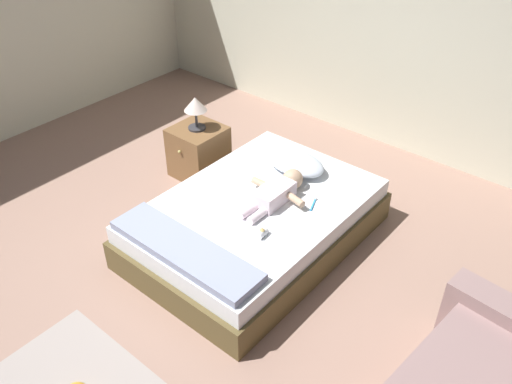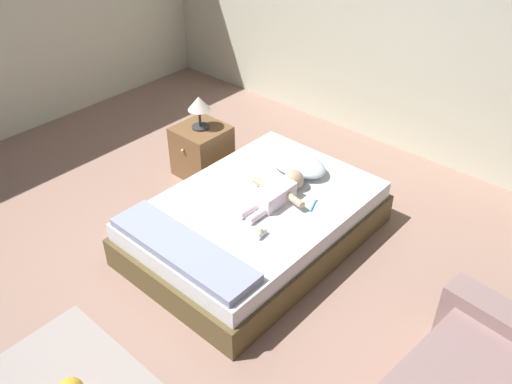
{
  "view_description": "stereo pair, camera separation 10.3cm",
  "coord_description": "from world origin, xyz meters",
  "px_view_note": "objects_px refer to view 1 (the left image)",
  "views": [
    {
      "loc": [
        2.37,
        -1.75,
        2.9
      ],
      "look_at": [
        0.21,
        0.82,
        0.5
      ],
      "focal_mm": 37.48,
      "sensor_mm": 36.0,
      "label": 1
    },
    {
      "loc": [
        2.45,
        -1.68,
        2.9
      ],
      "look_at": [
        0.21,
        0.82,
        0.5
      ],
      "focal_mm": 37.48,
      "sensor_mm": 36.0,
      "label": 2
    }
  ],
  "objects_px": {
    "toothbrush": "(313,204)",
    "nightstand": "(199,152)",
    "pillow": "(295,163)",
    "baby_bottle": "(262,233)",
    "bed": "(256,223)",
    "baby": "(278,191)",
    "lamp": "(195,106)"
  },
  "relations": [
    {
      "from": "bed",
      "to": "pillow",
      "type": "xyz_separation_m",
      "value": [
        -0.05,
        0.58,
        0.27
      ]
    },
    {
      "from": "bed",
      "to": "baby",
      "type": "height_order",
      "value": "baby"
    },
    {
      "from": "pillow",
      "to": "baby_bottle",
      "type": "distance_m",
      "value": 0.93
    },
    {
      "from": "bed",
      "to": "toothbrush",
      "type": "distance_m",
      "value": 0.5
    },
    {
      "from": "pillow",
      "to": "toothbrush",
      "type": "distance_m",
      "value": 0.52
    },
    {
      "from": "baby",
      "to": "lamp",
      "type": "xyz_separation_m",
      "value": [
        -1.17,
        0.27,
        0.26
      ]
    },
    {
      "from": "bed",
      "to": "baby",
      "type": "distance_m",
      "value": 0.33
    },
    {
      "from": "bed",
      "to": "toothbrush",
      "type": "height_order",
      "value": "toothbrush"
    },
    {
      "from": "toothbrush",
      "to": "baby_bottle",
      "type": "xyz_separation_m",
      "value": [
        -0.07,
        -0.55,
        0.02
      ]
    },
    {
      "from": "baby",
      "to": "lamp",
      "type": "distance_m",
      "value": 1.23
    },
    {
      "from": "baby_bottle",
      "to": "lamp",
      "type": "bearing_deg",
      "value": 152.51
    },
    {
      "from": "baby",
      "to": "lamp",
      "type": "bearing_deg",
      "value": 166.81
    },
    {
      "from": "bed",
      "to": "baby_bottle",
      "type": "bearing_deg",
      "value": -43.99
    },
    {
      "from": "bed",
      "to": "pillow",
      "type": "relative_size",
      "value": 3.65
    },
    {
      "from": "baby",
      "to": "bed",
      "type": "bearing_deg",
      "value": -122.39
    },
    {
      "from": "toothbrush",
      "to": "baby",
      "type": "bearing_deg",
      "value": -156.76
    },
    {
      "from": "baby",
      "to": "toothbrush",
      "type": "height_order",
      "value": "baby"
    },
    {
      "from": "lamp",
      "to": "baby_bottle",
      "type": "relative_size",
      "value": 3.14
    },
    {
      "from": "pillow",
      "to": "baby_bottle",
      "type": "bearing_deg",
      "value": -68.35
    },
    {
      "from": "baby",
      "to": "nightstand",
      "type": "bearing_deg",
      "value": 166.82
    },
    {
      "from": "pillow",
      "to": "baby",
      "type": "xyz_separation_m",
      "value": [
        0.14,
        -0.42,
        -0.0
      ]
    },
    {
      "from": "bed",
      "to": "nightstand",
      "type": "xyz_separation_m",
      "value": [
        -1.07,
        0.43,
        0.05
      ]
    },
    {
      "from": "nightstand",
      "to": "baby_bottle",
      "type": "distance_m",
      "value": 1.55
    },
    {
      "from": "bed",
      "to": "pillow",
      "type": "distance_m",
      "value": 0.64
    },
    {
      "from": "bed",
      "to": "lamp",
      "type": "xyz_separation_m",
      "value": [
        -1.07,
        0.43,
        0.53
      ]
    },
    {
      "from": "baby",
      "to": "baby_bottle",
      "type": "bearing_deg",
      "value": -65.54
    },
    {
      "from": "pillow",
      "to": "lamp",
      "type": "distance_m",
      "value": 1.07
    },
    {
      "from": "toothbrush",
      "to": "nightstand",
      "type": "relative_size",
      "value": 0.31
    },
    {
      "from": "bed",
      "to": "lamp",
      "type": "relative_size",
      "value": 6.25
    },
    {
      "from": "lamp",
      "to": "baby_bottle",
      "type": "height_order",
      "value": "lamp"
    },
    {
      "from": "bed",
      "to": "toothbrush",
      "type": "relative_size",
      "value": 12.62
    },
    {
      "from": "toothbrush",
      "to": "baby_bottle",
      "type": "height_order",
      "value": "baby_bottle"
    }
  ]
}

